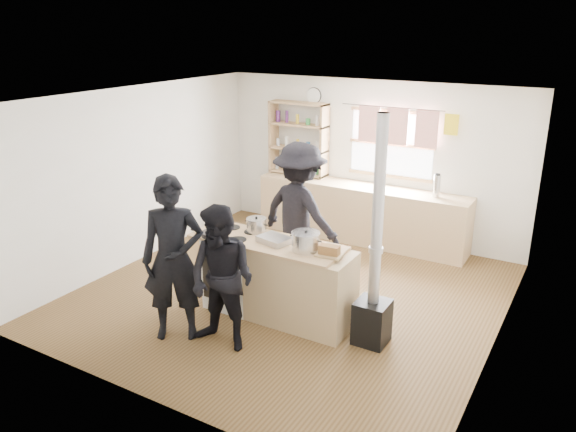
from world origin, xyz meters
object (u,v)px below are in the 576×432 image
(roast_tray, at_px, (274,239))
(person_far, at_px, (300,213))
(skillet_greens, at_px, (213,233))
(bread_board, at_px, (329,251))
(thermos, at_px, (437,186))
(flue_heater, at_px, (374,288))
(person_near_right, at_px, (222,279))
(cooking_island, at_px, (278,280))
(person_near_left, at_px, (173,259))
(stockpot_stove, at_px, (256,225))
(stockpot_counter, at_px, (306,241))

(roast_tray, relative_size, person_far, 0.22)
(skillet_greens, distance_m, bread_board, 1.46)
(thermos, relative_size, flue_heater, 0.13)
(thermos, relative_size, person_near_right, 0.21)
(cooking_island, distance_m, skillet_greens, 0.94)
(person_near_left, distance_m, person_far, 2.01)
(flue_heater, bearing_deg, person_near_right, -147.22)
(roast_tray, xyz_separation_m, person_near_left, (-0.70, -0.93, -0.05))
(roast_tray, xyz_separation_m, bread_board, (0.72, -0.04, 0.01))
(person_near_right, bearing_deg, roast_tray, 81.81)
(thermos, xyz_separation_m, flue_heater, (0.16, -2.76, -0.41))
(skillet_greens, relative_size, stockpot_stove, 1.20)
(person_near_left, xyz_separation_m, person_far, (0.46, 1.96, 0.02))
(roast_tray, bearing_deg, stockpot_stove, 153.08)
(roast_tray, xyz_separation_m, stockpot_stove, (-0.36, 0.18, 0.05))
(cooking_island, distance_m, stockpot_counter, 0.69)
(cooking_island, bearing_deg, skillet_greens, -166.53)
(cooking_island, distance_m, person_near_right, 0.92)
(stockpot_counter, bearing_deg, skillet_greens, -172.28)
(bread_board, distance_m, person_near_left, 1.67)
(stockpot_stove, bearing_deg, bread_board, -11.53)
(thermos, distance_m, person_near_right, 3.82)
(flue_heater, height_order, person_far, flue_heater)
(stockpot_stove, height_order, person_near_right, person_near_right)
(skillet_greens, relative_size, person_far, 0.15)
(stockpot_stove, relative_size, person_near_right, 0.15)
(person_far, bearing_deg, thermos, -114.13)
(bread_board, bearing_deg, person_near_right, -135.70)
(cooking_island, bearing_deg, person_far, 105.16)
(stockpot_counter, distance_m, person_near_right, 1.02)
(cooking_island, height_order, person_near_left, person_near_left)
(stockpot_stove, xyz_separation_m, bread_board, (1.08, -0.22, -0.04))
(flue_heater, distance_m, person_near_left, 2.16)
(stockpot_counter, relative_size, person_far, 0.17)
(skillet_greens, bearing_deg, cooking_island, 13.47)
(cooking_island, relative_size, skillet_greens, 6.76)
(cooking_island, height_order, roast_tray, roast_tray)
(skillet_greens, distance_m, stockpot_stove, 0.53)
(bread_board, bearing_deg, person_far, 131.82)
(thermos, height_order, stockpot_stove, thermos)
(person_near_left, bearing_deg, skillet_greens, 59.20)
(person_near_right, bearing_deg, skillet_greens, 132.48)
(stockpot_counter, xyz_separation_m, person_near_left, (-1.12, -0.90, -0.12))
(stockpot_counter, bearing_deg, flue_heater, 2.97)
(bread_board, bearing_deg, skillet_greens, -174.17)
(flue_heater, relative_size, person_near_left, 1.36)
(stockpot_stove, distance_m, bread_board, 1.10)
(roast_tray, distance_m, flue_heater, 1.26)
(flue_heater, height_order, person_near_left, flue_heater)
(stockpot_stove, height_order, flue_heater, flue_heater)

